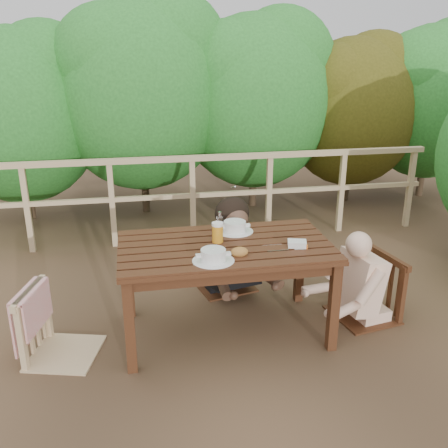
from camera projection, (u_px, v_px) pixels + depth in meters
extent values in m
plane|color=brown|center=(225.00, 331.00, 4.04)|extent=(60.00, 60.00, 0.00)
cube|color=#391E0F|center=(225.00, 290.00, 3.91)|extent=(1.60, 0.90, 0.74)
cube|color=tan|center=(58.00, 295.00, 3.57)|extent=(0.61, 0.61, 1.00)
cube|color=#391E0F|center=(224.00, 237.00, 4.61)|extent=(0.60, 0.60, 1.00)
cube|color=#391E0F|center=(368.00, 262.00, 4.09)|extent=(0.58, 0.58, 1.00)
cube|color=tan|center=(193.00, 199.00, 5.72)|extent=(5.60, 0.10, 1.01)
cylinder|color=silver|center=(213.00, 256.00, 3.49)|extent=(0.30, 0.30, 0.10)
cylinder|color=silver|center=(235.00, 227.00, 4.03)|extent=(0.30, 0.30, 0.10)
ellipsoid|color=olive|center=(240.00, 252.00, 3.59)|extent=(0.12, 0.09, 0.07)
cylinder|color=gold|center=(218.00, 233.00, 3.80)|extent=(0.09, 0.09, 0.17)
cylinder|color=silver|center=(220.00, 225.00, 3.89)|extent=(0.05, 0.05, 0.22)
cube|color=white|center=(297.00, 245.00, 3.74)|extent=(0.16, 0.13, 0.06)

